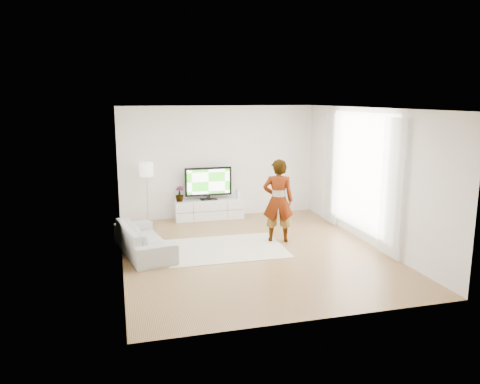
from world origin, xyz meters
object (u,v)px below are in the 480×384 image
object	(u,v)px
rug	(224,248)
player	(278,200)
media_console	(209,209)
floor_lamp	(146,172)
television	(208,182)
sofa	(144,239)

from	to	relation	value
rug	player	xyz separation A→B (m)	(1.21, 0.20, 0.88)
media_console	floor_lamp	xyz separation A→B (m)	(-1.51, -0.06, 1.02)
player	floor_lamp	size ratio (longest dim) A/B	1.18
media_console	player	bearing A→B (deg)	-65.18
media_console	rug	bearing A→B (deg)	-94.05
television	media_console	bearing A→B (deg)	-90.00
sofa	rug	bearing A→B (deg)	-106.38
sofa	media_console	bearing A→B (deg)	-48.20
rug	floor_lamp	xyz separation A→B (m)	(-1.34, 2.38, 1.25)
media_console	rug	size ratio (longest dim) A/B	0.72
television	player	xyz separation A→B (m)	(1.04, -2.27, -0.04)
player	floor_lamp	xyz separation A→B (m)	(-2.55, 2.18, 0.37)
floor_lamp	television	bearing A→B (deg)	3.50
player	sofa	size ratio (longest dim) A/B	0.88
media_console	rug	xyz separation A→B (m)	(-0.17, -2.44, -0.24)
media_console	television	distance (m)	0.69
floor_lamp	player	bearing A→B (deg)	-40.49
media_console	floor_lamp	world-z (taller)	floor_lamp
media_console	television	size ratio (longest dim) A/B	1.46
television	player	bearing A→B (deg)	-65.44
television	player	distance (m)	2.49
rug	floor_lamp	bearing A→B (deg)	119.38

